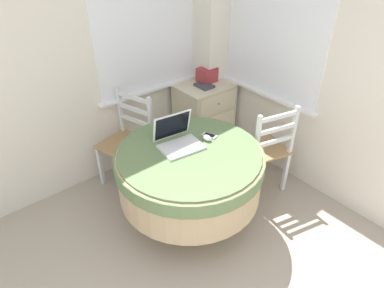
{
  "coord_description": "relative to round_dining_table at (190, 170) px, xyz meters",
  "views": [
    {
      "loc": [
        -0.32,
        -0.15,
        2.23
      ],
      "look_at": [
        1.18,
        1.66,
        0.66
      ],
      "focal_mm": 32.0,
      "sensor_mm": 36.0,
      "label": 1
    }
  ],
  "objects": [
    {
      "name": "corner_room_shell",
      "position": [
        0.25,
        0.15,
        0.72
      ],
      "size": [
        4.51,
        4.46,
        2.55
      ],
      "color": "silver",
      "rests_on": "ground_plane"
    },
    {
      "name": "round_dining_table",
      "position": [
        0.0,
        0.0,
        0.0
      ],
      "size": [
        1.16,
        1.16,
        0.73
      ],
      "color": "#4C3D2D",
      "rests_on": "ground_plane"
    },
    {
      "name": "laptop",
      "position": [
        -0.01,
        0.13,
        0.23
      ],
      "size": [
        0.36,
        0.33,
        0.24
      ],
      "color": "silver",
      "rests_on": "round_dining_table"
    },
    {
      "name": "computer_mouse",
      "position": [
        0.21,
        0.04,
        0.2
      ],
      "size": [
        0.05,
        0.08,
        0.04
      ],
      "color": "white",
      "rests_on": "round_dining_table"
    },
    {
      "name": "cell_phone",
      "position": [
        0.27,
        0.07,
        0.18
      ],
      "size": [
        0.09,
        0.13,
        0.01
      ],
      "color": "#B2B7BC",
      "rests_on": "round_dining_table"
    },
    {
      "name": "dining_chair_near_back_window",
      "position": [
        -0.09,
        0.82,
        -0.11
      ],
      "size": [
        0.5,
        0.52,
        0.91
      ],
      "color": "#A87F51",
      "rests_on": "ground_plane"
    },
    {
      "name": "dining_chair_near_right_window",
      "position": [
        0.81,
        -0.09,
        -0.11
      ],
      "size": [
        0.52,
        0.49,
        0.91
      ],
      "color": "#A87F51",
      "rests_on": "ground_plane"
    },
    {
      "name": "corner_cabinet",
      "position": [
        0.89,
        0.83,
        -0.18
      ],
      "size": [
        0.59,
        0.47,
        0.76
      ],
      "color": "beige",
      "rests_on": "ground_plane"
    },
    {
      "name": "storage_box",
      "position": [
        0.96,
        0.87,
        0.28
      ],
      "size": [
        0.19,
        0.15,
        0.15
      ],
      "color": "#9E3338",
      "rests_on": "corner_cabinet"
    },
    {
      "name": "book_on_cabinet",
      "position": [
        0.85,
        0.79,
        0.21
      ],
      "size": [
        0.14,
        0.19,
        0.02
      ],
      "color": "#3F3F44",
      "rests_on": "corner_cabinet"
    }
  ]
}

